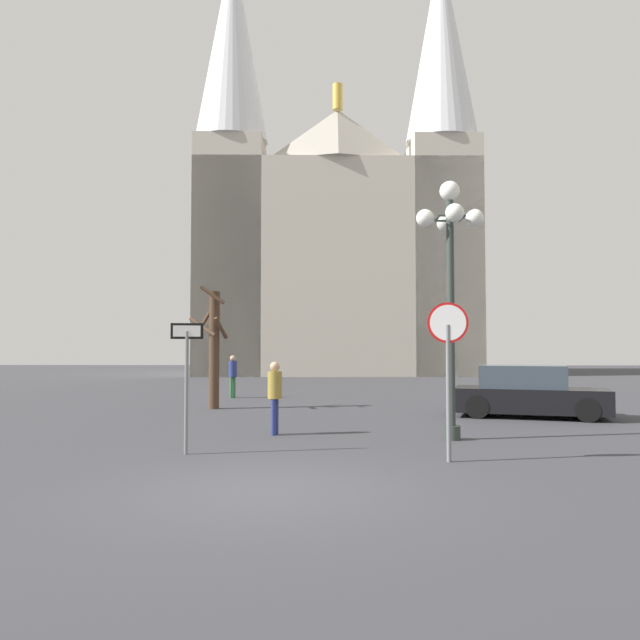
{
  "coord_description": "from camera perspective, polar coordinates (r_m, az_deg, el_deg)",
  "views": [
    {
      "loc": [
        0.95,
        -8.53,
        1.97
      ],
      "look_at": [
        0.31,
        19.49,
        3.22
      ],
      "focal_mm": 34.65,
      "sensor_mm": 36.0,
      "label": 1
    }
  ],
  "objects": [
    {
      "name": "cathedral",
      "position": [
        47.03,
        1.45,
        7.44
      ],
      "size": [
        20.39,
        13.46,
        32.09
      ],
      "color": "#BCB5A5",
      "rests_on": "ground"
    },
    {
      "name": "parked_car_near_black",
      "position": [
        18.56,
        18.65,
        -6.4
      ],
      "size": [
        4.49,
        2.91,
        1.46
      ],
      "color": "black",
      "rests_on": "ground"
    },
    {
      "name": "bare_tree",
      "position": [
        20.2,
        -9.79,
        -2.41
      ],
      "size": [
        1.23,
        1.29,
        3.95
      ],
      "color": "#473323",
      "rests_on": "ground"
    },
    {
      "name": "ground_plane",
      "position": [
        8.81,
        -5.12,
        -15.47
      ],
      "size": [
        120.0,
        120.0,
        0.0
      ],
      "primitive_type": "plane",
      "color": "#38383D"
    },
    {
      "name": "pedestrian_walking",
      "position": [
        24.44,
        -8.06,
        -4.79
      ],
      "size": [
        0.32,
        0.32,
        1.66
      ],
      "color": "#33663F",
      "rests_on": "ground"
    },
    {
      "name": "street_lamp",
      "position": [
        13.69,
        11.94,
        5.73
      ],
      "size": [
        1.46,
        1.46,
        5.59
      ],
      "color": "#2D3833",
      "rests_on": "ground"
    },
    {
      "name": "pedestrian_standing",
      "position": [
        14.07,
        -4.2,
        -6.52
      ],
      "size": [
        0.32,
        0.32,
        1.65
      ],
      "color": "navy",
      "rests_on": "ground"
    },
    {
      "name": "stop_sign",
      "position": [
        10.94,
        11.74,
        -2.85
      ],
      "size": [
        0.71,
        0.11,
        2.75
      ],
      "color": "slate",
      "rests_on": "ground"
    },
    {
      "name": "one_way_arrow_sign",
      "position": [
        11.75,
        -12.22,
        -4.59
      ],
      "size": [
        0.6,
        0.11,
        2.42
      ],
      "color": "slate",
      "rests_on": "ground"
    }
  ]
}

